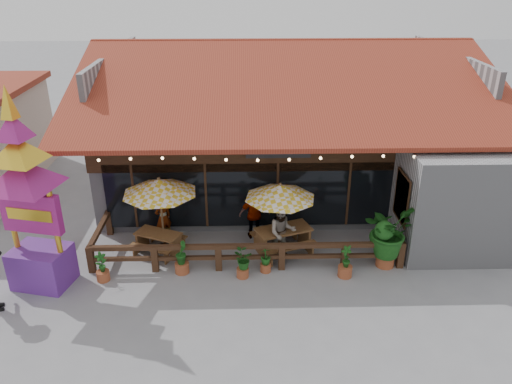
{
  "coord_description": "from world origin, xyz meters",
  "views": [
    {
      "loc": [
        -1.67,
        -13.92,
        8.95
      ],
      "look_at": [
        -1.26,
        1.5,
        1.79
      ],
      "focal_mm": 35.0,
      "sensor_mm": 36.0,
      "label": 1
    }
  ],
  "objects_px": {
    "umbrella_left": "(159,187)",
    "picnic_table_left": "(159,239)",
    "picnic_table_right": "(283,236)",
    "tropical_plant": "(389,232)",
    "thai_sign_tower": "(24,179)",
    "umbrella_right": "(280,192)"
  },
  "relations": [
    {
      "from": "umbrella_left",
      "to": "picnic_table_left",
      "type": "height_order",
      "value": "umbrella_left"
    },
    {
      "from": "picnic_table_right",
      "to": "umbrella_left",
      "type": "bearing_deg",
      "value": 175.41
    },
    {
      "from": "picnic_table_left",
      "to": "picnic_table_right",
      "type": "bearing_deg",
      "value": -1.02
    },
    {
      "from": "umbrella_left",
      "to": "tropical_plant",
      "type": "bearing_deg",
      "value": -10.06
    },
    {
      "from": "thai_sign_tower",
      "to": "picnic_table_left",
      "type": "bearing_deg",
      "value": 28.3
    },
    {
      "from": "umbrella_right",
      "to": "umbrella_left",
      "type": "bearing_deg",
      "value": 176.52
    },
    {
      "from": "umbrella_left",
      "to": "picnic_table_left",
      "type": "bearing_deg",
      "value": -118.45
    },
    {
      "from": "umbrella_right",
      "to": "thai_sign_tower",
      "type": "xyz_separation_m",
      "value": [
        -7.26,
        -1.74,
        1.29
      ]
    },
    {
      "from": "umbrella_left",
      "to": "picnic_table_right",
      "type": "distance_m",
      "value": 4.4
    },
    {
      "from": "umbrella_left",
      "to": "picnic_table_left",
      "type": "distance_m",
      "value": 1.84
    },
    {
      "from": "thai_sign_tower",
      "to": "tropical_plant",
      "type": "xyz_separation_m",
      "value": [
        10.61,
        0.69,
        -2.22
      ]
    },
    {
      "from": "umbrella_right",
      "to": "picnic_table_left",
      "type": "xyz_separation_m",
      "value": [
        -4.05,
        -0.01,
        -1.69
      ]
    },
    {
      "from": "umbrella_left",
      "to": "picnic_table_right",
      "type": "xyz_separation_m",
      "value": [
        4.04,
        -0.32,
        -1.71
      ]
    },
    {
      "from": "picnic_table_left",
      "to": "picnic_table_right",
      "type": "distance_m",
      "value": 4.18
    },
    {
      "from": "umbrella_left",
      "to": "thai_sign_tower",
      "type": "height_order",
      "value": "thai_sign_tower"
    },
    {
      "from": "tropical_plant",
      "to": "picnic_table_right",
      "type": "bearing_deg",
      "value": 163.33
    },
    {
      "from": "thai_sign_tower",
      "to": "tropical_plant",
      "type": "distance_m",
      "value": 10.87
    },
    {
      "from": "picnic_table_left",
      "to": "picnic_table_right",
      "type": "xyz_separation_m",
      "value": [
        4.18,
        -0.07,
        0.1
      ]
    },
    {
      "from": "picnic_table_right",
      "to": "tropical_plant",
      "type": "xyz_separation_m",
      "value": [
        3.22,
        -0.97,
        0.65
      ]
    },
    {
      "from": "umbrella_right",
      "to": "picnic_table_left",
      "type": "distance_m",
      "value": 4.39
    },
    {
      "from": "umbrella_left",
      "to": "thai_sign_tower",
      "type": "xyz_separation_m",
      "value": [
        -3.35,
        -1.98,
        1.16
      ]
    },
    {
      "from": "umbrella_left",
      "to": "picnic_table_right",
      "type": "height_order",
      "value": "umbrella_left"
    }
  ]
}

